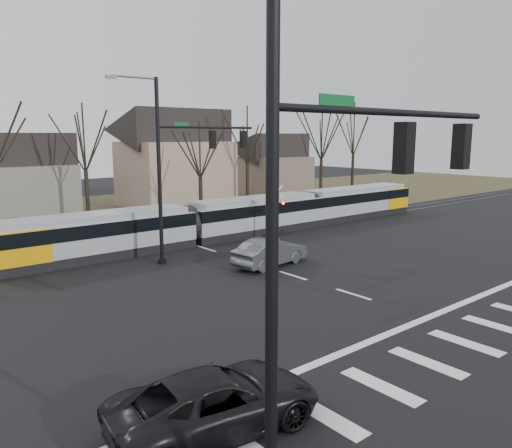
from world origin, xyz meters
TOP-DOWN VIEW (x-y plane):
  - ground at (0.00, 0.00)m, footprint 140.00×140.00m
  - grass_verge at (0.00, 32.00)m, footprint 140.00×28.00m
  - crosswalk at (0.00, -4.00)m, footprint 27.00×2.60m
  - stop_line at (0.00, -1.80)m, footprint 28.00×0.35m
  - lane_dashes at (0.00, 16.00)m, footprint 0.18×30.00m
  - rail_pair at (0.00, 15.80)m, footprint 90.00×1.52m
  - tram at (5.52, 16.00)m, footprint 35.34×2.62m
  - sedan at (0.44, 8.30)m, footprint 2.79×5.07m
  - suv at (-10.91, -2.72)m, footprint 3.70×5.94m
  - signal_pole_near_left at (-10.41, -6.00)m, footprint 9.28×0.44m
  - signal_pole_far at (-2.41, 12.50)m, footprint 9.28×0.44m
  - rail_crossing_signal at (5.00, 12.79)m, footprint 1.08×0.36m
  - tree_row at (2.00, 26.00)m, footprint 59.20×7.20m
  - house_b at (-5.00, 36.00)m, footprint 8.64×7.56m
  - house_c at (9.00, 33.00)m, footprint 10.80×8.64m
  - house_d at (24.00, 35.00)m, footprint 8.64×7.56m

SIDE VIEW (x-z plane):
  - ground at x=0.00m, z-range 0.00..0.00m
  - grass_verge at x=0.00m, z-range 0.00..0.01m
  - crosswalk at x=0.00m, z-range 0.00..0.01m
  - stop_line at x=0.00m, z-range 0.00..0.01m
  - lane_dashes at x=0.00m, z-range 0.00..0.01m
  - rail_pair at x=0.00m, z-range 0.00..0.06m
  - suv at x=-10.91m, z-range 0.00..1.49m
  - sedan at x=0.44m, z-range 0.00..1.54m
  - tram at x=5.52m, z-range 0.12..2.80m
  - rail_crossing_signal at x=5.00m, z-range -0.11..3.89m
  - house_b at x=-5.00m, z-range 0.14..7.79m
  - house_d at x=24.00m, z-range 0.14..7.79m
  - tree_row at x=2.00m, z-range 0.00..10.00m
  - house_c at x=9.00m, z-range 0.18..10.28m
  - signal_pole_near_left at x=-10.41m, z-range 0.60..10.80m
  - signal_pole_far at x=-2.41m, z-range 0.60..10.80m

